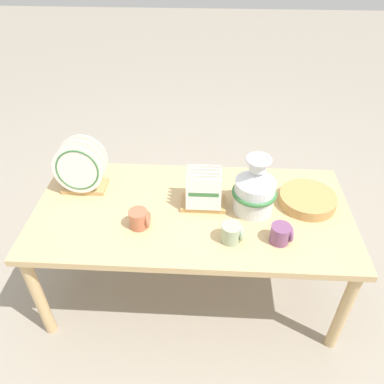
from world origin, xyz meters
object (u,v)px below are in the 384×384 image
(dish_rack_round_plates, at_px, (81,171))
(mug_sage_glaze, at_px, (232,233))
(mug_terracotta_glaze, at_px, (140,219))
(ceramic_vase, at_px, (255,189))
(dish_rack_square_plates, at_px, (204,194))
(wicker_charger_stack, at_px, (307,200))
(mug_plum_glaze, at_px, (281,234))

(dish_rack_round_plates, height_order, mug_sage_glaze, dish_rack_round_plates)
(dish_rack_round_plates, relative_size, mug_terracotta_glaze, 2.87)
(ceramic_vase, height_order, mug_sage_glaze, ceramic_vase)
(dish_rack_square_plates, distance_m, mug_terracotta_glaze, 0.34)
(wicker_charger_stack, xyz_separation_m, mug_sage_glaze, (-0.39, -0.28, 0.02))
(dish_rack_square_plates, distance_m, mug_sage_glaze, 0.28)
(mug_sage_glaze, bearing_deg, wicker_charger_stack, 35.74)
(wicker_charger_stack, bearing_deg, dish_rack_round_plates, 177.06)
(dish_rack_square_plates, relative_size, wicker_charger_stack, 0.79)
(dish_rack_square_plates, relative_size, mug_sage_glaze, 2.28)
(ceramic_vase, xyz_separation_m, mug_sage_glaze, (-0.11, -0.22, -0.08))
(ceramic_vase, relative_size, dish_rack_square_plates, 1.37)
(dish_rack_square_plates, distance_m, wicker_charger_stack, 0.52)
(ceramic_vase, bearing_deg, wicker_charger_stack, 11.89)
(dish_rack_square_plates, bearing_deg, mug_sage_glaze, -60.82)
(dish_rack_square_plates, xyz_separation_m, wicker_charger_stack, (0.52, 0.04, -0.04))
(dish_rack_round_plates, distance_m, wicker_charger_stack, 1.16)
(dish_rack_round_plates, distance_m, mug_plum_glaze, 1.04)
(mug_sage_glaze, bearing_deg, mug_terracotta_glaze, 170.71)
(dish_rack_square_plates, relative_size, mug_plum_glaze, 2.28)
(mug_plum_glaze, bearing_deg, wicker_charger_stack, 58.16)
(mug_sage_glaze, bearing_deg, ceramic_vase, 63.69)
(dish_rack_round_plates, relative_size, mug_sage_glaze, 2.87)
(mug_sage_glaze, bearing_deg, dish_rack_square_plates, 119.18)
(ceramic_vase, relative_size, mug_plum_glaze, 3.12)
(dish_rack_round_plates, xyz_separation_m, wicker_charger_stack, (1.15, -0.06, -0.09))
(mug_terracotta_glaze, height_order, mug_sage_glaze, same)
(wicker_charger_stack, bearing_deg, mug_terracotta_glaze, -165.67)
(wicker_charger_stack, distance_m, mug_sage_glaze, 0.48)
(mug_sage_glaze, bearing_deg, dish_rack_round_plates, 156.28)
(dish_rack_round_plates, xyz_separation_m, mug_sage_glaze, (0.77, -0.34, -0.07))
(ceramic_vase, xyz_separation_m, dish_rack_square_plates, (-0.24, 0.02, -0.06))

